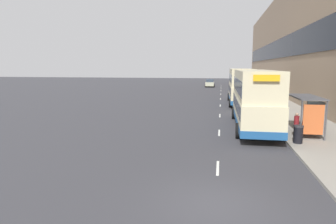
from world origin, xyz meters
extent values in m
plane|color=#38383D|center=(0.00, 0.00, 0.00)|extent=(220.00, 220.00, 0.00)
cube|color=gray|center=(6.50, 38.50, 0.07)|extent=(5.00, 93.00, 0.14)
cube|color=#9E846B|center=(10.50, 38.50, 8.23)|extent=(3.00, 93.00, 16.46)
cube|color=black|center=(8.96, 38.50, 7.41)|extent=(0.12, 89.28, 2.96)
cube|color=silver|center=(0.00, 3.71, 0.01)|extent=(0.12, 2.00, 0.01)
cube|color=silver|center=(0.00, 11.15, 0.01)|extent=(0.12, 2.00, 0.01)
cube|color=silver|center=(0.00, 18.59, 0.01)|extent=(0.12, 2.00, 0.01)
cube|color=silver|center=(0.00, 26.03, 0.01)|extent=(0.12, 2.00, 0.01)
cube|color=silver|center=(0.00, 33.47, 0.01)|extent=(0.12, 2.00, 0.01)
cube|color=silver|center=(0.00, 40.91, 0.01)|extent=(0.12, 2.00, 0.01)
cube|color=silver|center=(0.00, 48.35, 0.01)|extent=(0.12, 2.00, 0.01)
cube|color=silver|center=(0.00, 55.78, 0.01)|extent=(0.12, 2.00, 0.01)
cube|color=silver|center=(0.00, 63.22, 0.01)|extent=(0.12, 2.00, 0.01)
cube|color=#4C4C51|center=(5.60, 11.48, 2.58)|extent=(1.60, 4.20, 0.08)
cylinder|color=#4C4C51|center=(4.90, 9.48, 1.34)|extent=(0.10, 0.10, 2.40)
cylinder|color=#4C4C51|center=(4.90, 13.48, 1.34)|extent=(0.10, 0.10, 2.40)
cylinder|color=#4C4C51|center=(6.30, 9.48, 1.34)|extent=(0.10, 0.10, 2.40)
cylinder|color=#4C4C51|center=(6.30, 13.48, 1.34)|extent=(0.10, 0.10, 2.40)
cube|color=#99A8B2|center=(6.27, 11.48, 1.46)|extent=(0.04, 3.68, 1.92)
cube|color=#D86633|center=(5.60, 9.54, 1.39)|extent=(1.19, 0.10, 1.82)
cube|color=maroon|center=(5.85, 11.48, 0.59)|extent=(0.36, 2.80, 0.08)
cube|color=beige|center=(2.48, 13.24, 1.43)|extent=(2.55, 11.44, 1.85)
cube|color=beige|center=(2.48, 13.24, 3.33)|extent=(2.50, 11.10, 1.95)
cube|color=#1E518C|center=(2.48, 13.24, 0.72)|extent=(2.58, 11.50, 0.45)
cube|color=#2D3847|center=(2.48, 13.24, 1.79)|extent=(2.58, 10.76, 0.81)
cube|color=#2D3847|center=(2.48, 13.24, 3.23)|extent=(2.55, 10.76, 0.94)
cube|color=yellow|center=(2.48, 7.54, 3.95)|extent=(1.40, 0.08, 0.36)
cylinder|color=black|center=(1.20, 17.13, 0.50)|extent=(0.30, 1.00, 1.00)
cylinder|color=black|center=(3.75, 17.13, 0.50)|extent=(0.30, 1.00, 1.00)
cylinder|color=black|center=(1.20, 9.69, 0.50)|extent=(0.30, 1.00, 1.00)
cylinder|color=black|center=(3.75, 9.69, 0.50)|extent=(0.30, 1.00, 1.00)
cube|color=beige|center=(2.37, 27.95, 1.43)|extent=(2.55, 10.79, 1.85)
cube|color=beige|center=(2.37, 27.95, 3.33)|extent=(2.50, 10.46, 1.95)
cube|color=#1E518C|center=(2.37, 27.95, 0.72)|extent=(2.58, 10.84, 0.45)
cube|color=#2D3847|center=(2.37, 27.95, 1.79)|extent=(2.58, 10.14, 0.81)
cube|color=#2D3847|center=(2.37, 27.95, 3.23)|extent=(2.55, 10.14, 0.94)
cube|color=yellow|center=(2.37, 22.57, 3.95)|extent=(1.40, 0.08, 0.36)
cylinder|color=black|center=(1.10, 31.62, 0.50)|extent=(0.30, 1.00, 1.00)
cylinder|color=black|center=(3.65, 31.62, 0.50)|extent=(0.30, 1.00, 1.00)
cylinder|color=black|center=(1.10, 24.60, 0.50)|extent=(0.30, 1.00, 1.00)
cylinder|color=black|center=(3.65, 24.60, 0.50)|extent=(0.30, 1.00, 1.00)
cube|color=#B7B799|center=(-2.49, 58.49, 0.70)|extent=(1.85, 3.82, 0.81)
cube|color=#2D3847|center=(-2.49, 58.68, 1.44)|extent=(1.63, 1.83, 0.66)
cylinder|color=black|center=(-1.57, 57.31, 0.30)|extent=(0.20, 0.60, 0.60)
cylinder|color=black|center=(-3.42, 57.31, 0.30)|extent=(0.20, 0.60, 0.60)
cylinder|color=black|center=(-1.57, 59.67, 0.30)|extent=(0.20, 0.60, 0.60)
cylinder|color=black|center=(-3.42, 59.67, 0.30)|extent=(0.20, 0.60, 0.60)
cylinder|color=#23232D|center=(4.77, 10.01, 0.51)|extent=(0.26, 0.26, 0.75)
cylinder|color=maroon|center=(4.77, 10.01, 1.20)|extent=(0.31, 0.31, 0.62)
sphere|color=tan|center=(4.77, 10.01, 1.61)|extent=(0.20, 0.20, 0.20)
cylinder|color=black|center=(4.55, 8.53, 0.61)|extent=(0.52, 0.52, 0.95)
cylinder|color=#2D2D33|center=(4.55, 8.53, 1.14)|extent=(0.55, 0.55, 0.10)
camera|label=1|loc=(0.06, -9.55, 4.57)|focal=32.00mm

